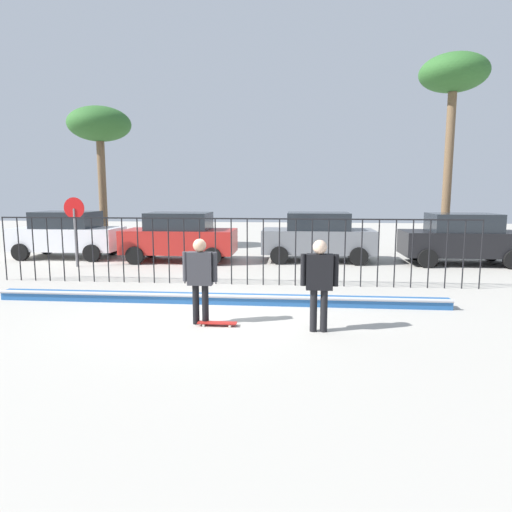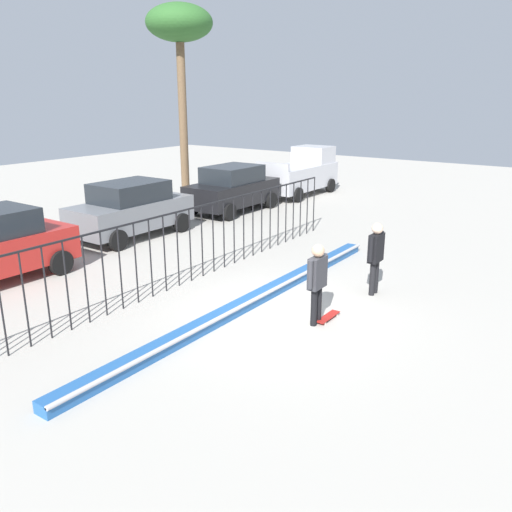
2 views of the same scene
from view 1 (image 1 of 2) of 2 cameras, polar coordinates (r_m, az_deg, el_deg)
name	(u,v)px [view 1 (image 1 of 2)]	position (r m, az deg, el deg)	size (l,w,h in m)	color
ground_plane	(211,314)	(10.21, -5.75, -7.25)	(60.00, 60.00, 0.00)	#ADA89E
bowl_coping_ledge	(218,299)	(11.06, -4.85, -5.39)	(11.00, 0.40, 0.27)	#235699
perimeter_fence	(231,244)	(13.11, -3.15, 1.50)	(14.04, 0.04, 1.95)	black
skateboarder	(200,273)	(9.22, -7.09, -2.19)	(0.71, 0.27, 1.77)	black
skateboard	(217,323)	(9.28, -4.94, -8.44)	(0.80, 0.20, 0.07)	#A51E19
camera_operator	(319,277)	(8.74, 8.02, -2.66)	(0.73, 0.27, 1.80)	black
parked_car_white	(67,234)	(19.99, -22.77, 2.56)	(4.30, 2.12, 1.90)	silver
parked_car_red	(180,236)	(17.76, -9.65, 2.45)	(4.30, 2.12, 1.90)	#B2231E
parked_car_gray	(318,236)	(17.71, 7.84, 2.48)	(4.30, 2.12, 1.90)	slate
parked_car_black	(462,238)	(18.43, 24.59, 2.03)	(4.30, 2.12, 1.90)	black
stop_sign	(75,222)	(17.43, -21.96, 3.99)	(0.76, 0.07, 2.50)	slate
palm_tree_tall	(453,80)	(21.67, 23.70, 19.72)	(2.79, 2.79, 8.34)	brown
palm_tree_short	(100,128)	(22.52, -19.19, 15.10)	(2.83, 2.83, 6.53)	brown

